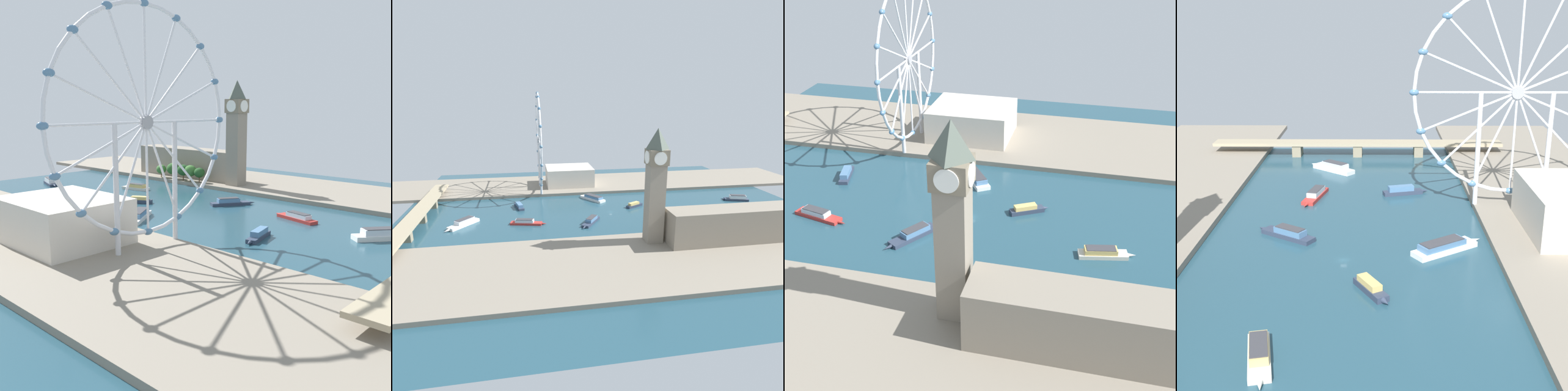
{
  "view_description": "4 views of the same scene",
  "coord_description": "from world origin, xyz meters",
  "views": [
    {
      "loc": [
        217.39,
        219.6,
        66.97
      ],
      "look_at": [
        2.1,
        18.14,
        9.87
      ],
      "focal_mm": 43.19,
      "sensor_mm": 36.0,
      "label": 1
    },
    {
      "loc": [
        -311.33,
        76.84,
        108.26
      ],
      "look_at": [
        1.45,
        21.7,
        16.9
      ],
      "focal_mm": 32.59,
      "sensor_mm": 36.0,
      "label": 2
    },
    {
      "loc": [
        -248.57,
        -64.82,
        153.7
      ],
      "look_at": [
        9.16,
        -1.8,
        8.33
      ],
      "focal_mm": 51.8,
      "sensor_mm": 36.0,
      "label": 3
    },
    {
      "loc": [
        13.9,
        -210.67,
        98.73
      ],
      "look_at": [
        11.66,
        20.31,
        21.18
      ],
      "focal_mm": 52.02,
      "sensor_mm": 36.0,
      "label": 4
    }
  ],
  "objects": [
    {
      "name": "tour_boat_6",
      "position": [
        -13.93,
        132.04,
        2.43
      ],
      "size": [
        29.9,
        25.81,
        6.03
      ],
      "rotation": [
        0.0,
        0.0,
        2.45
      ],
      "color": "white",
      "rests_on": "ground_plane"
    },
    {
      "name": "tour_boat_0",
      "position": [
        27.8,
        85.87,
        2.04
      ],
      "size": [
        25.52,
        10.43,
        4.91
      ],
      "rotation": [
        0.0,
        0.0,
        0.25
      ],
      "color": "#2D384C",
      "rests_on": "ground_plane"
    },
    {
      "name": "tour_boat_1",
      "position": [
        42.19,
        9.28,
        2.2
      ],
      "size": [
        32.17,
        24.04,
        5.16
      ],
      "rotation": [
        0.0,
        0.0,
        0.59
      ],
      "color": "white",
      "rests_on": "ground_plane"
    },
    {
      "name": "tour_boat_7",
      "position": [
        -19.85,
        79.43,
        1.9
      ],
      "size": [
        12.35,
        31.5,
        4.73
      ],
      "rotation": [
        0.0,
        0.0,
        4.49
      ],
      "color": "#B22D28",
      "rests_on": "ground_plane"
    },
    {
      "name": "tour_boat_5",
      "position": [
        -20.73,
        -68.86,
        2.03
      ],
      "size": [
        11.21,
        27.47,
        4.87
      ],
      "rotation": [
        0.0,
        0.0,
        4.92
      ],
      "color": "beige",
      "rests_on": "ground_plane"
    },
    {
      "name": "river_bridge",
      "position": [
        -0.0,
        171.61,
        7.5
      ],
      "size": [
        197.48,
        14.08,
        9.66
      ],
      "color": "tan",
      "rests_on": "ground_plane"
    },
    {
      "name": "tour_boat_4",
      "position": [
        -26.21,
        23.86,
        2.02
      ],
      "size": [
        28.6,
        20.5,
        5.11
      ],
      "rotation": [
        0.0,
        0.0,
        2.57
      ],
      "color": "#2D384C",
      "rests_on": "ground_plane"
    },
    {
      "name": "ground_plane",
      "position": [
        0.0,
        0.0,
        0.0
      ],
      "size": [
        385.48,
        385.48,
        0.0
      ],
      "primitive_type": "plane",
      "color": "#234756"
    },
    {
      "name": "tour_boat_3",
      "position": [
        11.62,
        -27.34,
        1.94
      ],
      "size": [
        13.92,
        20.74,
        4.66
      ],
      "rotation": [
        0.0,
        0.0,
        5.23
      ],
      "color": "#2D384C",
      "rests_on": "ground_plane"
    },
    {
      "name": "ferris_wheel",
      "position": [
        80.64,
        61.99,
        58.54
      ],
      "size": [
        103.63,
        3.2,
        107.42
      ],
      "color": "silver",
      "rests_on": "riverbank_right"
    }
  ]
}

